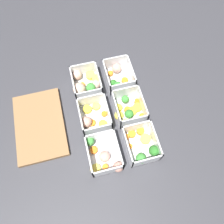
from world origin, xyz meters
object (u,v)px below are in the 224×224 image
at_px(container_far_center, 93,117).
at_px(container_far_right, 86,84).
at_px(container_near_left, 142,146).
at_px(container_near_right, 118,76).
at_px(container_near_center, 129,109).
at_px(container_far_left, 104,155).

bearing_deg(container_far_center, container_far_right, -0.81).
distance_m(container_far_center, container_far_right, 0.15).
relative_size(container_near_left, container_far_right, 0.92).
bearing_deg(container_far_right, container_near_right, -88.81).
xyz_separation_m(container_near_center, container_near_right, (0.15, 0.00, 0.00)).
bearing_deg(container_near_right, container_far_right, 91.19).
bearing_deg(container_far_center, container_near_left, -136.42).
xyz_separation_m(container_near_center, container_far_center, (-0.00, 0.14, 0.00)).
height_order(container_near_center, container_far_left, same).
xyz_separation_m(container_near_left, container_far_right, (0.30, 0.14, -0.00)).
height_order(container_far_left, container_far_center, same).
xyz_separation_m(container_near_center, container_far_right, (0.15, 0.14, 0.00)).
xyz_separation_m(container_far_left, container_far_right, (0.30, 0.00, 0.00)).
relative_size(container_near_left, container_near_right, 1.05).
bearing_deg(container_far_center, container_far_left, -178.44).
bearing_deg(container_near_center, container_near_right, 0.46).
relative_size(container_near_right, container_far_right, 0.88).
xyz_separation_m(container_near_right, container_far_right, (-0.00, 0.14, -0.00)).
bearing_deg(container_near_center, container_far_left, 137.80).
distance_m(container_near_center, container_far_center, 0.14).
relative_size(container_near_center, container_far_center, 1.05).
relative_size(container_near_left, container_far_left, 0.95).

